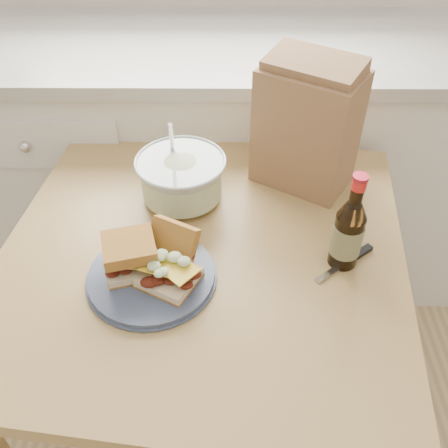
{
  "coord_description": "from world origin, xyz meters",
  "views": [
    {
      "loc": [
        0.09,
        0.16,
        1.57
      ],
      "look_at": [
        0.08,
        0.96,
        0.84
      ],
      "focal_mm": 40.0,
      "sensor_mm": 36.0,
      "label": 1
    }
  ],
  "objects_px": {
    "dining_table": "(204,281)",
    "beer_bottle": "(348,232)",
    "plate": "(152,276)",
    "paper_bag": "(307,129)",
    "coleslaw_bowl": "(182,180)"
  },
  "relations": [
    {
      "from": "plate",
      "to": "beer_bottle",
      "type": "bearing_deg",
      "value": 7.5
    },
    {
      "from": "dining_table",
      "to": "plate",
      "type": "relative_size",
      "value": 3.77
    },
    {
      "from": "dining_table",
      "to": "coleslaw_bowl",
      "type": "bearing_deg",
      "value": 114.33
    },
    {
      "from": "paper_bag",
      "to": "coleslaw_bowl",
      "type": "bearing_deg",
      "value": -133.68
    },
    {
      "from": "coleslaw_bowl",
      "to": "beer_bottle",
      "type": "xyz_separation_m",
      "value": [
        0.37,
        -0.22,
        0.03
      ]
    },
    {
      "from": "dining_table",
      "to": "beer_bottle",
      "type": "distance_m",
      "value": 0.37
    },
    {
      "from": "coleslaw_bowl",
      "to": "beer_bottle",
      "type": "relative_size",
      "value": 0.94
    },
    {
      "from": "plate",
      "to": "paper_bag",
      "type": "height_order",
      "value": "paper_bag"
    },
    {
      "from": "plate",
      "to": "dining_table",
      "type": "bearing_deg",
      "value": 41.12
    },
    {
      "from": "dining_table",
      "to": "beer_bottle",
      "type": "height_order",
      "value": "beer_bottle"
    },
    {
      "from": "plate",
      "to": "beer_bottle",
      "type": "height_order",
      "value": "beer_bottle"
    },
    {
      "from": "dining_table",
      "to": "paper_bag",
      "type": "relative_size",
      "value": 3.34
    },
    {
      "from": "plate",
      "to": "paper_bag",
      "type": "xyz_separation_m",
      "value": [
        0.36,
        0.36,
        0.14
      ]
    },
    {
      "from": "beer_bottle",
      "to": "paper_bag",
      "type": "bearing_deg",
      "value": 89.1
    },
    {
      "from": "dining_table",
      "to": "plate",
      "type": "bearing_deg",
      "value": -131.63
    }
  ]
}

